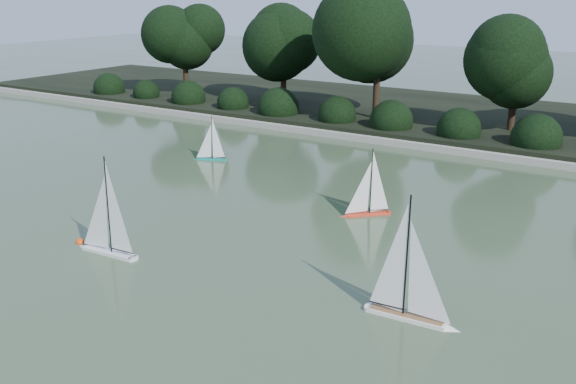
{
  "coord_description": "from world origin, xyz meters",
  "views": [
    {
      "loc": [
        5.36,
        -7.18,
        4.2
      ],
      "look_at": [
        -0.52,
        1.99,
        0.7
      ],
      "focal_mm": 40.0,
      "sensor_mm": 36.0,
      "label": 1
    }
  ],
  "objects_px": {
    "sailboat_white_b": "(415,301)",
    "sailboat_white_a": "(104,237)",
    "sailboat_teal": "(209,153)",
    "sailboat_orange": "(364,204)",
    "race_buoy": "(80,243)"
  },
  "relations": [
    {
      "from": "sailboat_white_b",
      "to": "sailboat_white_a",
      "type": "bearing_deg",
      "value": -173.0
    },
    {
      "from": "sailboat_white_a",
      "to": "sailboat_teal",
      "type": "relative_size",
      "value": 1.47
    },
    {
      "from": "sailboat_white_b",
      "to": "sailboat_teal",
      "type": "bearing_deg",
      "value": 146.73
    },
    {
      "from": "sailboat_white_a",
      "to": "sailboat_teal",
      "type": "height_order",
      "value": "sailboat_white_a"
    },
    {
      "from": "sailboat_orange",
      "to": "sailboat_teal",
      "type": "relative_size",
      "value": 1.18
    },
    {
      "from": "sailboat_white_a",
      "to": "sailboat_white_b",
      "type": "bearing_deg",
      "value": 7.0
    },
    {
      "from": "sailboat_white_a",
      "to": "sailboat_white_b",
      "type": "xyz_separation_m",
      "value": [
        5.16,
        0.63,
        0.0
      ]
    },
    {
      "from": "sailboat_white_a",
      "to": "sailboat_orange",
      "type": "bearing_deg",
      "value": 54.81
    },
    {
      "from": "sailboat_white_b",
      "to": "sailboat_orange",
      "type": "xyz_separation_m",
      "value": [
        -2.37,
        3.33,
        -0.06
      ]
    },
    {
      "from": "sailboat_white_a",
      "to": "race_buoy",
      "type": "distance_m",
      "value": 0.76
    },
    {
      "from": "sailboat_white_a",
      "to": "sailboat_white_b",
      "type": "relative_size",
      "value": 0.97
    },
    {
      "from": "sailboat_white_a",
      "to": "race_buoy",
      "type": "relative_size",
      "value": 11.53
    },
    {
      "from": "sailboat_white_a",
      "to": "race_buoy",
      "type": "height_order",
      "value": "sailboat_white_a"
    },
    {
      "from": "sailboat_orange",
      "to": "sailboat_teal",
      "type": "distance_m",
      "value": 5.41
    },
    {
      "from": "sailboat_orange",
      "to": "sailboat_teal",
      "type": "bearing_deg",
      "value": 162.63
    }
  ]
}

